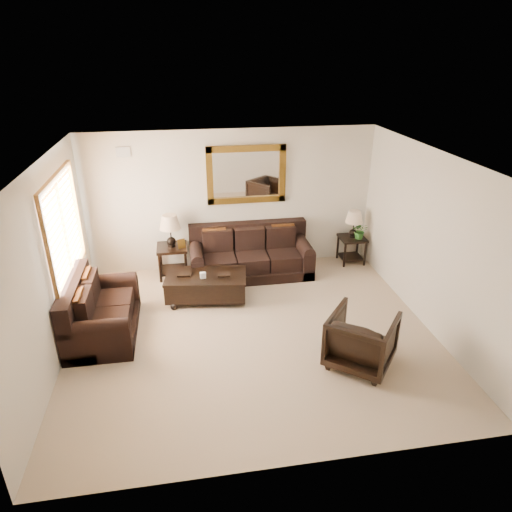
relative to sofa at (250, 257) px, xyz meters
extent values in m
cube|color=tan|center=(-0.29, -2.05, -0.34)|extent=(5.50, 5.00, 0.01)
cube|color=white|center=(-0.29, -2.05, 2.36)|extent=(5.50, 5.00, 0.01)
cube|color=beige|center=(-0.29, 0.45, 1.01)|extent=(5.50, 0.01, 2.70)
cube|color=beige|center=(-0.29, -4.55, 1.01)|extent=(5.50, 0.01, 2.70)
cube|color=beige|center=(-3.04, -2.05, 1.01)|extent=(0.01, 5.00, 2.70)
cube|color=beige|center=(2.46, -2.05, 1.01)|extent=(0.01, 5.00, 2.70)
cube|color=white|center=(-3.02, -1.15, 1.21)|extent=(0.01, 1.80, 1.50)
cube|color=brown|center=(-2.99, -1.15, 2.00)|extent=(0.06, 1.96, 0.08)
cube|color=brown|center=(-2.99, -1.15, 0.42)|extent=(0.06, 1.96, 0.08)
cube|color=brown|center=(-2.99, -2.09, 1.21)|extent=(0.06, 0.08, 1.50)
cube|color=brown|center=(-2.99, -0.21, 1.21)|extent=(0.06, 0.08, 1.50)
cube|color=brown|center=(-2.99, -1.15, 1.21)|extent=(0.05, 0.05, 1.50)
cube|color=#543A10|center=(0.00, 0.42, 1.51)|extent=(1.50, 0.06, 1.10)
cube|color=white|center=(0.00, 0.43, 1.51)|extent=(1.26, 0.01, 0.86)
cube|color=#999999|center=(-2.19, 0.43, 2.01)|extent=(0.25, 0.02, 0.18)
cube|color=black|center=(0.00, -0.06, -0.25)|extent=(2.29, 0.99, 0.19)
cube|color=black|center=(0.00, 0.32, 0.36)|extent=(2.29, 0.23, 0.47)
cube|color=black|center=(-0.61, -0.08, -0.01)|extent=(0.59, 0.81, 0.28)
cube|color=black|center=(0.00, -0.08, -0.01)|extent=(0.59, 0.81, 0.28)
cube|color=black|center=(0.61, -0.08, -0.01)|extent=(0.59, 0.81, 0.28)
cube|color=black|center=(-1.03, -0.06, -0.06)|extent=(0.23, 0.99, 0.55)
cylinder|color=black|center=(-1.03, -0.06, 0.21)|extent=(0.23, 0.97, 0.23)
cube|color=black|center=(1.03, -0.06, -0.06)|extent=(0.23, 0.99, 0.55)
cylinder|color=black|center=(1.03, -0.06, 0.21)|extent=(0.23, 0.97, 0.23)
cube|color=#652F0D|center=(-0.67, 0.12, 0.36)|extent=(0.44, 0.19, 0.45)
cube|color=#652F0D|center=(0.67, 0.12, 0.36)|extent=(0.44, 0.19, 0.45)
cube|color=black|center=(-2.54, -1.65, -0.25)|extent=(0.97, 1.63, 0.18)
cube|color=black|center=(-2.91, -1.65, 0.35)|extent=(0.22, 1.63, 0.46)
cube|color=black|center=(-2.51, -1.95, -0.02)|extent=(0.79, 0.57, 0.27)
cube|color=black|center=(-2.51, -1.36, -0.02)|extent=(0.79, 0.57, 0.27)
cube|color=black|center=(-2.54, -2.35, -0.07)|extent=(0.97, 0.22, 0.54)
cylinder|color=black|center=(-2.54, -2.35, 0.20)|extent=(0.95, 0.22, 0.22)
cube|color=black|center=(-2.54, -0.95, -0.07)|extent=(0.97, 0.22, 0.54)
cylinder|color=black|center=(-2.54, -0.95, 0.20)|extent=(0.95, 0.22, 0.22)
cube|color=#652F0D|center=(-2.72, -2.00, 0.34)|extent=(0.19, 0.43, 0.44)
cube|color=#652F0D|center=(-2.72, -1.31, 0.34)|extent=(0.19, 0.43, 0.44)
cube|color=black|center=(-1.48, 0.13, 0.25)|extent=(0.56, 0.56, 0.05)
cube|color=black|center=(-1.48, 0.13, -0.22)|extent=(0.48, 0.48, 0.03)
cylinder|color=black|center=(-1.72, -0.11, -0.06)|extent=(0.05, 0.05, 0.56)
cylinder|color=black|center=(-1.24, -0.11, -0.06)|extent=(0.05, 0.05, 0.56)
cylinder|color=black|center=(-1.72, 0.37, -0.06)|extent=(0.05, 0.05, 0.56)
cylinder|color=black|center=(-1.24, 0.37, -0.06)|extent=(0.05, 0.05, 0.56)
sphere|color=black|center=(-1.48, 0.13, 0.38)|extent=(0.17, 0.17, 0.17)
cylinder|color=black|center=(-1.48, 0.13, 0.56)|extent=(0.02, 0.02, 0.37)
cone|color=tan|center=(-1.48, 0.13, 0.76)|extent=(0.39, 0.39, 0.27)
cube|color=#543A10|center=(-1.29, 0.03, 0.36)|extent=(0.15, 0.10, 0.17)
cube|color=black|center=(2.11, 0.16, 0.18)|extent=(0.50, 0.50, 0.05)
cube|color=black|center=(2.11, 0.16, -0.23)|extent=(0.43, 0.43, 0.03)
cylinder|color=black|center=(1.90, -0.05, -0.09)|extent=(0.05, 0.05, 0.50)
cylinder|color=black|center=(2.32, -0.05, -0.09)|extent=(0.05, 0.05, 0.50)
cylinder|color=black|center=(1.90, 0.38, -0.09)|extent=(0.05, 0.05, 0.50)
cylinder|color=black|center=(2.32, 0.38, -0.09)|extent=(0.05, 0.05, 0.50)
sphere|color=black|center=(2.11, 0.16, 0.30)|extent=(0.15, 0.15, 0.15)
cylinder|color=black|center=(2.11, 0.16, 0.46)|extent=(0.02, 0.02, 0.33)
cone|color=tan|center=(2.11, 0.16, 0.64)|extent=(0.35, 0.35, 0.24)
sphere|color=black|center=(-1.48, -1.13, -0.29)|extent=(0.12, 0.12, 0.12)
sphere|color=black|center=(-0.34, -1.13, -0.29)|extent=(0.12, 0.12, 0.12)
sphere|color=black|center=(-1.48, -0.62, -0.29)|extent=(0.12, 0.12, 0.12)
sphere|color=black|center=(-0.34, -0.62, -0.29)|extent=(0.12, 0.12, 0.12)
cube|color=black|center=(-0.91, -0.88, -0.06)|extent=(1.44, 0.91, 0.38)
cube|color=black|center=(-0.91, -0.88, 0.11)|extent=(1.47, 0.93, 0.04)
cube|color=black|center=(-1.27, -0.82, 0.14)|extent=(0.25, 0.19, 0.03)
cube|color=black|center=(-0.60, -0.93, 0.14)|extent=(0.23, 0.17, 0.03)
cube|color=white|center=(-0.96, -0.98, 0.18)|extent=(0.10, 0.07, 0.10)
imported|color=black|center=(1.07, -3.02, 0.09)|extent=(1.14, 1.13, 0.86)
imported|color=#26571E|center=(2.22, 0.07, 0.34)|extent=(0.39, 0.41, 0.26)
camera|label=1|loc=(-1.20, -7.89, 3.71)|focal=32.00mm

